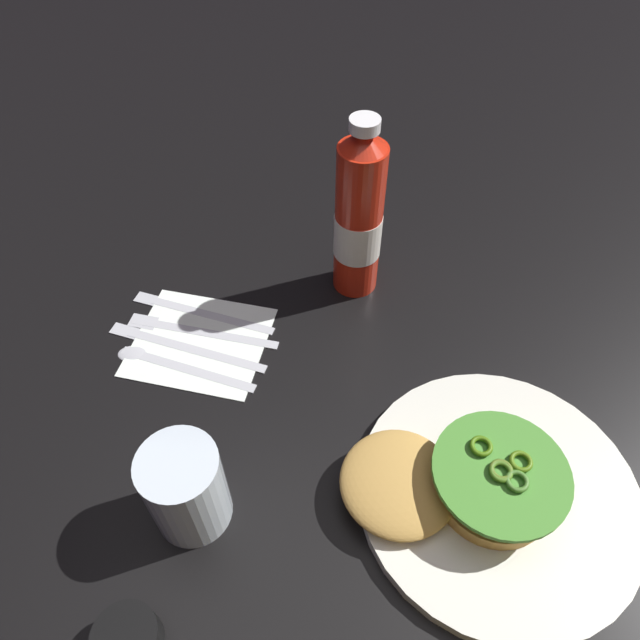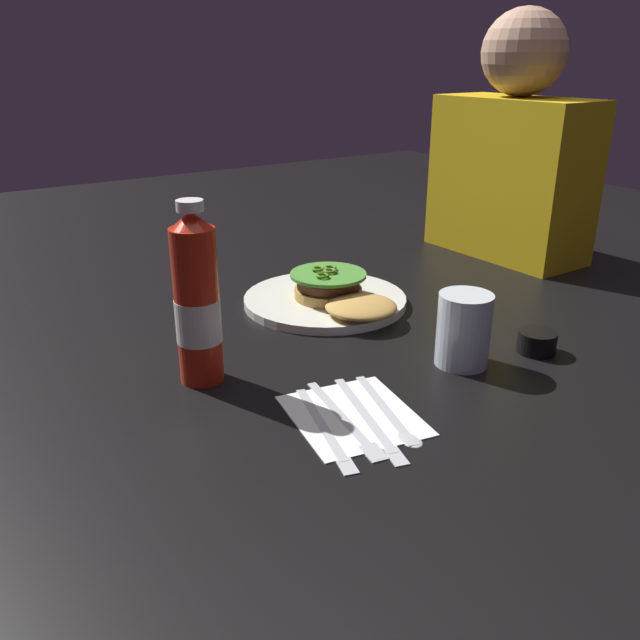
{
  "view_description": "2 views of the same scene",
  "coord_description": "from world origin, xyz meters",
  "px_view_note": "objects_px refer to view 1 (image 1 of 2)",
  "views": [
    {
      "loc": [
        0.1,
        0.3,
        0.58
      ],
      "look_at": [
        0.11,
        -0.15,
        0.05
      ],
      "focal_mm": 32.58,
      "sensor_mm": 36.0,
      "label": 1
    },
    {
      "loc": [
        0.83,
        -0.6,
        0.42
      ],
      "look_at": [
        0.11,
        -0.1,
        0.06
      ],
      "focal_mm": 37.05,
      "sensor_mm": 36.0,
      "label": 2
    }
  ],
  "objects_px": {
    "burger_sandwich": "(460,482)",
    "spoon_utensil": "(166,361)",
    "dinner_plate": "(498,493)",
    "butter_knife": "(194,309)",
    "ketchup_bottle": "(359,219)",
    "fork_utensil": "(189,328)",
    "napkin": "(200,341)",
    "condiment_cup": "(128,640)",
    "water_glass": "(186,489)",
    "steak_knife": "(176,343)"
  },
  "relations": [
    {
      "from": "burger_sandwich",
      "to": "napkin",
      "type": "height_order",
      "value": "burger_sandwich"
    },
    {
      "from": "dinner_plate",
      "to": "spoon_utensil",
      "type": "height_order",
      "value": "dinner_plate"
    },
    {
      "from": "fork_utensil",
      "to": "spoon_utensil",
      "type": "distance_m",
      "value": 0.06
    },
    {
      "from": "condiment_cup",
      "to": "butter_knife",
      "type": "height_order",
      "value": "condiment_cup"
    },
    {
      "from": "fork_utensil",
      "to": "spoon_utensil",
      "type": "bearing_deg",
      "value": 69.26
    },
    {
      "from": "fork_utensil",
      "to": "condiment_cup",
      "type": "bearing_deg",
      "value": 91.71
    },
    {
      "from": "dinner_plate",
      "to": "butter_knife",
      "type": "distance_m",
      "value": 0.44
    },
    {
      "from": "dinner_plate",
      "to": "napkin",
      "type": "relative_size",
      "value": 1.76
    },
    {
      "from": "condiment_cup",
      "to": "napkin",
      "type": "relative_size",
      "value": 0.35
    },
    {
      "from": "dinner_plate",
      "to": "napkin",
      "type": "height_order",
      "value": "dinner_plate"
    },
    {
      "from": "condiment_cup",
      "to": "fork_utensil",
      "type": "distance_m",
      "value": 0.36
    },
    {
      "from": "dinner_plate",
      "to": "condiment_cup",
      "type": "bearing_deg",
      "value": 22.84
    },
    {
      "from": "water_glass",
      "to": "fork_utensil",
      "type": "relative_size",
      "value": 0.53
    },
    {
      "from": "ketchup_bottle",
      "to": "condiment_cup",
      "type": "xyz_separation_m",
      "value": [
        0.2,
        0.45,
        -0.1
      ]
    },
    {
      "from": "napkin",
      "to": "spoon_utensil",
      "type": "height_order",
      "value": "spoon_utensil"
    },
    {
      "from": "dinner_plate",
      "to": "burger_sandwich",
      "type": "distance_m",
      "value": 0.05
    },
    {
      "from": "butter_knife",
      "to": "fork_utensil",
      "type": "distance_m",
      "value": 0.03
    },
    {
      "from": "burger_sandwich",
      "to": "butter_knife",
      "type": "xyz_separation_m",
      "value": [
        0.31,
        -0.25,
        -0.03
      ]
    },
    {
      "from": "condiment_cup",
      "to": "fork_utensil",
      "type": "height_order",
      "value": "condiment_cup"
    },
    {
      "from": "burger_sandwich",
      "to": "water_glass",
      "type": "xyz_separation_m",
      "value": [
        0.27,
        0.02,
        0.02
      ]
    },
    {
      "from": "steak_knife",
      "to": "spoon_utensil",
      "type": "height_order",
      "value": "same"
    },
    {
      "from": "dinner_plate",
      "to": "ketchup_bottle",
      "type": "height_order",
      "value": "ketchup_bottle"
    },
    {
      "from": "napkin",
      "to": "steak_knife",
      "type": "height_order",
      "value": "steak_knife"
    },
    {
      "from": "burger_sandwich",
      "to": "fork_utensil",
      "type": "bearing_deg",
      "value": -34.38
    },
    {
      "from": "napkin",
      "to": "fork_utensil",
      "type": "distance_m",
      "value": 0.02
    },
    {
      "from": "burger_sandwich",
      "to": "fork_utensil",
      "type": "distance_m",
      "value": 0.38
    },
    {
      "from": "napkin",
      "to": "water_glass",
      "type": "bearing_deg",
      "value": 97.86
    },
    {
      "from": "condiment_cup",
      "to": "napkin",
      "type": "xyz_separation_m",
      "value": [
        -0.01,
        -0.34,
        -0.01
      ]
    },
    {
      "from": "burger_sandwich",
      "to": "fork_utensil",
      "type": "relative_size",
      "value": 1.12
    },
    {
      "from": "napkin",
      "to": "fork_utensil",
      "type": "height_order",
      "value": "fork_utensil"
    },
    {
      "from": "condiment_cup",
      "to": "fork_utensil",
      "type": "xyz_separation_m",
      "value": [
        0.01,
        -0.36,
        -0.01
      ]
    },
    {
      "from": "burger_sandwich",
      "to": "ketchup_bottle",
      "type": "xyz_separation_m",
      "value": [
        0.1,
        -0.31,
        0.08
      ]
    },
    {
      "from": "butter_knife",
      "to": "fork_utensil",
      "type": "height_order",
      "value": "same"
    },
    {
      "from": "spoon_utensil",
      "to": "fork_utensil",
      "type": "bearing_deg",
      "value": -110.74
    },
    {
      "from": "dinner_plate",
      "to": "condiment_cup",
      "type": "relative_size",
      "value": 5.01
    },
    {
      "from": "burger_sandwich",
      "to": "dinner_plate",
      "type": "bearing_deg",
      "value": -179.01
    },
    {
      "from": "fork_utensil",
      "to": "ketchup_bottle",
      "type": "bearing_deg",
      "value": -156.56
    },
    {
      "from": "ketchup_bottle",
      "to": "butter_knife",
      "type": "distance_m",
      "value": 0.25
    },
    {
      "from": "napkin",
      "to": "steak_knife",
      "type": "bearing_deg",
      "value": 13.33
    },
    {
      "from": "napkin",
      "to": "fork_utensil",
      "type": "xyz_separation_m",
      "value": [
        0.02,
        -0.02,
        0.0
      ]
    },
    {
      "from": "ketchup_bottle",
      "to": "fork_utensil",
      "type": "bearing_deg",
      "value": 23.44
    },
    {
      "from": "dinner_plate",
      "to": "spoon_utensil",
      "type": "distance_m",
      "value": 0.41
    },
    {
      "from": "dinner_plate",
      "to": "fork_utensil",
      "type": "xyz_separation_m",
      "value": [
        0.36,
        -0.21,
        -0.0
      ]
    },
    {
      "from": "steak_knife",
      "to": "ketchup_bottle",
      "type": "bearing_deg",
      "value": -152.53
    },
    {
      "from": "water_glass",
      "to": "condiment_cup",
      "type": "height_order",
      "value": "water_glass"
    },
    {
      "from": "ketchup_bottle",
      "to": "fork_utensil",
      "type": "distance_m",
      "value": 0.26
    },
    {
      "from": "burger_sandwich",
      "to": "fork_utensil",
      "type": "xyz_separation_m",
      "value": [
        0.31,
        -0.22,
        -0.03
      ]
    },
    {
      "from": "fork_utensil",
      "to": "dinner_plate",
      "type": "bearing_deg",
      "value": 149.1
    },
    {
      "from": "burger_sandwich",
      "to": "spoon_utensil",
      "type": "distance_m",
      "value": 0.37
    },
    {
      "from": "ketchup_bottle",
      "to": "spoon_utensil",
      "type": "distance_m",
      "value": 0.3
    }
  ]
}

